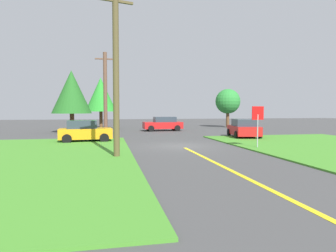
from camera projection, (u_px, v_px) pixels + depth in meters
The scene contains 12 objects.
ground_plane at pixel (181, 146), 19.77m from camera, with size 120.00×120.00×0.00m, color #414141.
grass_verge_left at pixel (5, 160), 13.97m from camera, with size 12.00×20.00×0.08m, color #418728.
lane_stripe_center at pixel (229, 169), 11.93m from camera, with size 0.20×14.00×0.01m, color yellow.
stop_sign at pixel (258, 118), 18.43m from camera, with size 0.83×0.14×2.62m.
parked_car_near_building at pixel (85, 131), 22.21m from camera, with size 3.96×2.14×1.62m.
car_on_crossroad at pixel (244, 128), 25.68m from camera, with size 2.76×4.46×1.62m.
car_approaching_junction at pixel (163, 124), 34.25m from camera, with size 4.51×2.14×1.62m.
utility_pole_near at pixel (116, 71), 14.67m from camera, with size 1.77×0.56×8.38m.
utility_pole_mid at pixel (105, 93), 27.42m from camera, with size 1.80×0.35×7.69m.
oak_tree_left at pixel (228, 102), 41.00m from camera, with size 3.40×3.40×5.30m.
pine_tree_center at pixel (101, 95), 38.18m from camera, with size 3.96×3.96×6.57m.
oak_tree_right at pixel (72, 92), 31.40m from camera, with size 4.13×4.13×6.58m.
Camera 1 is at (-4.72, -19.11, 2.38)m, focal length 31.81 mm.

